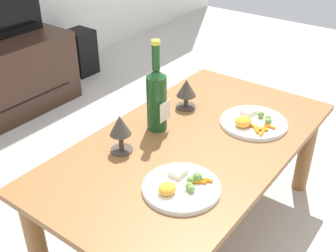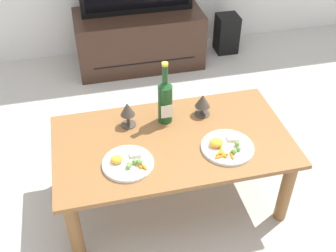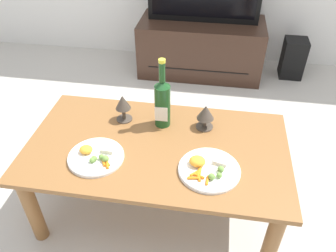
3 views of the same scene
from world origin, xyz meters
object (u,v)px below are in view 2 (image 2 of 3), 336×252
(goblet_left, at_px, (128,111))
(goblet_right, at_px, (203,102))
(dining_table, at_px, (172,150))
(dinner_plate_left, at_px, (128,163))
(floor_speaker, at_px, (227,33))
(wine_bottle, at_px, (166,100))
(tv_stand, at_px, (139,39))
(dinner_plate_right, at_px, (227,146))

(goblet_left, relative_size, goblet_right, 1.12)
(dining_table, bearing_deg, dinner_plate_left, -153.06)
(goblet_right, relative_size, dinner_plate_left, 0.52)
(dining_table, bearing_deg, goblet_left, 139.71)
(floor_speaker, distance_m, dinner_plate_left, 2.13)
(floor_speaker, height_order, wine_bottle, wine_bottle)
(tv_stand, distance_m, goblet_right, 1.45)
(goblet_left, bearing_deg, tv_stand, 77.91)
(tv_stand, height_order, goblet_right, goblet_right)
(wine_bottle, height_order, goblet_left, wine_bottle)
(goblet_left, bearing_deg, dinner_plate_left, -99.64)
(dining_table, height_order, floor_speaker, dining_table)
(dinner_plate_right, bearing_deg, wine_bottle, 129.83)
(dinner_plate_right, bearing_deg, floor_speaker, 69.63)
(floor_speaker, xyz_separation_m, wine_bottle, (-0.90, -1.46, 0.43))
(dining_table, bearing_deg, goblet_right, 39.02)
(dinner_plate_right, bearing_deg, goblet_left, 146.42)
(tv_stand, height_order, dinner_plate_right, dinner_plate_right)
(goblet_right, height_order, dinner_plate_left, goblet_right)
(floor_speaker, distance_m, wine_bottle, 1.77)
(floor_speaker, bearing_deg, tv_stand, -176.36)
(goblet_left, bearing_deg, dining_table, -40.29)
(dinner_plate_right, bearing_deg, goblet_right, 97.24)
(goblet_left, distance_m, goblet_right, 0.42)
(dining_table, relative_size, floor_speaker, 3.66)
(tv_stand, relative_size, goblet_left, 7.13)
(dinner_plate_right, bearing_deg, tv_stand, 95.31)
(goblet_left, relative_size, dinner_plate_right, 0.54)
(tv_stand, bearing_deg, dining_table, -93.45)
(dining_table, xyz_separation_m, goblet_right, (0.22, 0.18, 0.16))
(dining_table, relative_size, goblet_right, 9.44)
(tv_stand, bearing_deg, floor_speaker, 2.88)
(dinner_plate_left, relative_size, dinner_plate_right, 0.94)
(tv_stand, relative_size, dinner_plate_left, 4.11)
(wine_bottle, xyz_separation_m, dinner_plate_right, (0.25, -0.30, -0.13))
(dining_table, height_order, wine_bottle, wine_bottle)
(tv_stand, relative_size, dinner_plate_right, 3.85)
(goblet_left, xyz_separation_m, dinner_plate_right, (0.46, -0.31, -0.09))
(wine_bottle, distance_m, dinner_plate_right, 0.41)
(tv_stand, relative_size, floor_speaker, 3.09)
(dining_table, relative_size, goblet_left, 8.45)
(floor_speaker, height_order, dinner_plate_left, dinner_plate_left)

